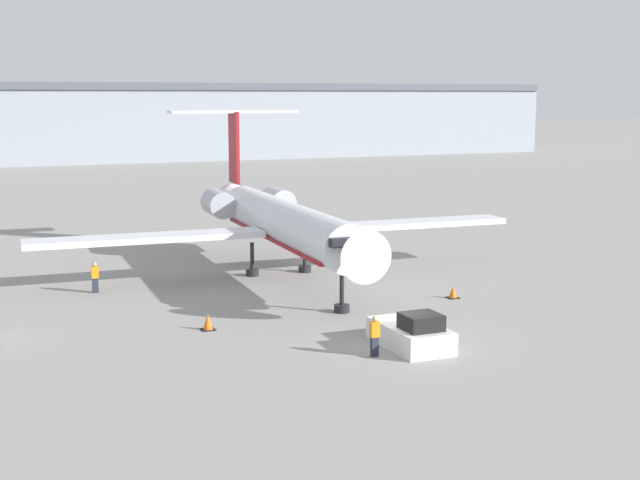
# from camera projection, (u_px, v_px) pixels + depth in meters

# --- Properties ---
(ground_plane) EXTENTS (600.00, 600.00, 0.00)m
(ground_plane) POSITION_uv_depth(u_px,v_px,m) (406.00, 348.00, 39.22)
(ground_plane) COLOR gray
(terminal_building) EXTENTS (180.00, 16.80, 13.07)m
(terminal_building) POSITION_uv_depth(u_px,v_px,m) (57.00, 122.00, 147.03)
(terminal_building) COLOR #8C939E
(terminal_building) RESTS_ON ground
(airplane_main) EXTENTS (30.49, 25.35, 9.96)m
(airplane_main) POSITION_uv_depth(u_px,v_px,m) (281.00, 220.00, 54.61)
(airplane_main) COLOR silver
(airplane_main) RESTS_ON ground
(pushback_tug) EXTENTS (2.29, 4.29, 1.71)m
(pushback_tug) POSITION_uv_depth(u_px,v_px,m) (411.00, 334.00, 39.30)
(pushback_tug) COLOR silver
(pushback_tug) RESTS_ON ground
(worker_near_tug) EXTENTS (0.40, 0.25, 1.77)m
(worker_near_tug) POSITION_uv_depth(u_px,v_px,m) (375.00, 335.00, 37.89)
(worker_near_tug) COLOR #232838
(worker_near_tug) RESTS_ON ground
(worker_by_wing) EXTENTS (0.40, 0.24, 1.74)m
(worker_by_wing) POSITION_uv_depth(u_px,v_px,m) (95.00, 277.00, 50.14)
(worker_by_wing) COLOR #232838
(worker_by_wing) RESTS_ON ground
(traffic_cone_left) EXTENTS (0.66, 0.66, 0.80)m
(traffic_cone_left) POSITION_uv_depth(u_px,v_px,m) (208.00, 322.00, 42.25)
(traffic_cone_left) COLOR black
(traffic_cone_left) RESTS_ON ground
(traffic_cone_right) EXTENTS (0.64, 0.64, 0.68)m
(traffic_cone_right) POSITION_uv_depth(u_px,v_px,m) (453.00, 292.00, 48.89)
(traffic_cone_right) COLOR black
(traffic_cone_right) RESTS_ON ground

